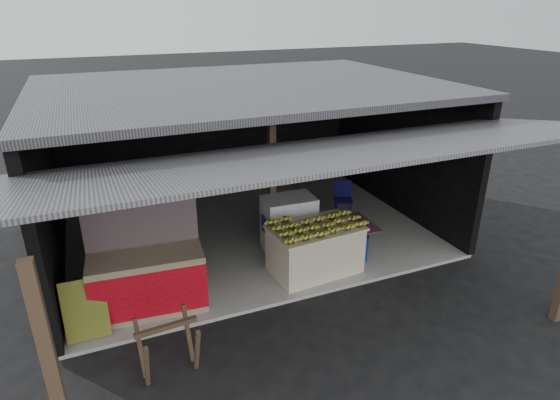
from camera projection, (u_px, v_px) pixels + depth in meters
name	position (u px, v px, depth m)	size (l,w,h in m)	color
ground	(300.00, 300.00, 7.41)	(80.00, 80.00, 0.00)	black
concrete_slab	(248.00, 233.00, 9.52)	(7.00, 5.00, 0.06)	gray
shophouse	(240.00, 130.00, 8.98)	(7.40, 7.29, 3.02)	black
banana_table	(315.00, 249.00, 7.97)	(1.59, 1.05, 0.84)	silver
banana_pile	(316.00, 222.00, 7.78)	(1.41, 0.85, 0.17)	gold
white_crate	(289.00, 223.00, 8.67)	(0.96, 0.67, 1.04)	white
neighbor_stall	(148.00, 279.00, 6.94)	(1.70, 0.87, 1.69)	#998466
green_signboard	(85.00, 310.00, 6.37)	(0.58, 0.04, 0.87)	black
sawhorse	(168.00, 343.00, 5.77)	(0.77, 0.71, 0.75)	#4C3626
water_barrel	(359.00, 249.00, 8.39)	(0.30, 0.30, 0.44)	navy
plastic_chair	(343.00, 196.00, 10.06)	(0.49, 0.49, 0.79)	#0C0B3E
magenta_rug	(339.00, 226.00, 9.71)	(1.50, 1.00, 0.01)	maroon
picture_frames	(205.00, 117.00, 10.75)	(1.62, 0.04, 0.46)	black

